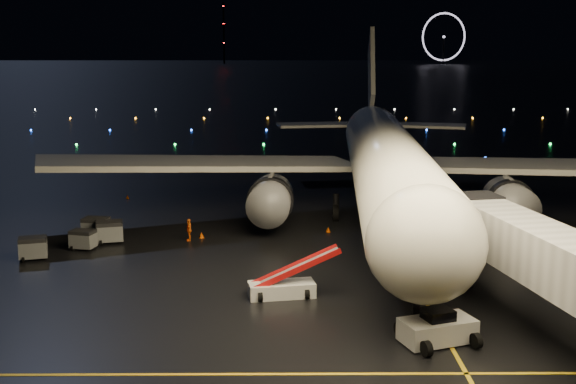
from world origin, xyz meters
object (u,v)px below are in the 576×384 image
(baggage_cart_3, at_px, (33,248))
(crew_c, at_px, (189,230))
(airliner, at_px, (385,120))
(pushback_tug, at_px, (438,326))
(belt_loader, at_px, (282,274))
(baggage_cart_1, at_px, (96,228))
(baggage_cart_2, at_px, (83,240))
(baggage_cart_0, at_px, (109,232))

(baggage_cart_3, bearing_deg, crew_c, 9.57)
(airliner, relative_size, pushback_tug, 16.28)
(belt_loader, xyz_separation_m, baggage_cart_1, (-16.08, 15.10, -0.65))
(baggage_cart_2, bearing_deg, baggage_cart_0, 64.00)
(airliner, bearing_deg, baggage_cart_1, -157.88)
(airliner, relative_size, baggage_cart_0, 30.32)
(baggage_cart_1, bearing_deg, belt_loader, -32.98)
(belt_loader, height_order, baggage_cart_0, belt_loader)
(airliner, xyz_separation_m, pushback_tug, (-1.24, -31.37, -8.44))
(baggage_cart_1, distance_m, baggage_cart_3, 7.19)
(belt_loader, bearing_deg, baggage_cart_3, 145.94)
(crew_c, relative_size, baggage_cart_1, 0.92)
(crew_c, height_order, baggage_cart_1, crew_c)
(baggage_cart_1, bearing_deg, baggage_cart_2, -82.43)
(belt_loader, relative_size, baggage_cart_0, 2.91)
(baggage_cart_2, bearing_deg, pushback_tug, -23.34)
(crew_c, bearing_deg, baggage_cart_1, -104.10)
(pushback_tug, height_order, baggage_cart_0, pushback_tug)
(airliner, height_order, belt_loader, airliner)
(crew_c, bearing_deg, baggage_cart_2, -80.09)
(pushback_tug, xyz_separation_m, baggage_cart_0, (-23.26, 21.22, -0.04))
(airliner, distance_m, baggage_cart_2, 30.12)
(pushback_tug, bearing_deg, airliner, 67.97)
(baggage_cart_3, bearing_deg, airliner, 11.04)
(crew_c, distance_m, baggage_cart_0, 6.66)
(belt_loader, distance_m, baggage_cart_1, 22.07)
(airliner, height_order, baggage_cart_1, airliner)
(belt_loader, height_order, baggage_cart_2, belt_loader)
(baggage_cart_0, height_order, baggage_cart_3, baggage_cart_0)
(airliner, relative_size, baggage_cart_3, 31.80)
(airliner, height_order, crew_c, airliner)
(airliner, height_order, baggage_cart_0, airliner)
(belt_loader, relative_size, baggage_cart_1, 3.01)
(pushback_tug, xyz_separation_m, baggage_cart_3, (-28.05, 16.36, -0.08))
(baggage_cart_1, bearing_deg, pushback_tug, -32.36)
(airliner, xyz_separation_m, baggage_cart_1, (-26.03, -8.59, -8.51))
(crew_c, height_order, baggage_cart_2, crew_c)
(pushback_tug, bearing_deg, baggage_cart_0, 117.87)
(baggage_cart_3, bearing_deg, baggage_cart_0, 29.31)
(baggage_cart_1, height_order, baggage_cart_3, baggage_cart_1)
(baggage_cart_2, relative_size, baggage_cart_3, 0.91)
(pushback_tug, xyz_separation_m, baggage_cart_1, (-24.79, 22.78, -0.07))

